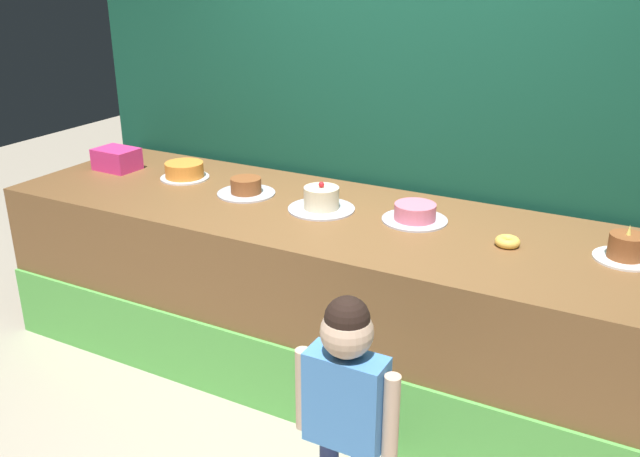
# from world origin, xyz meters

# --- Properties ---
(ground_plane) EXTENTS (12.00, 12.00, 0.00)m
(ground_plane) POSITION_xyz_m (0.00, 0.00, 0.00)
(ground_plane) COLOR #ADA38E
(stage_platform) EXTENTS (4.08, 1.09, 0.93)m
(stage_platform) POSITION_xyz_m (0.00, 0.53, 0.46)
(stage_platform) COLOR brown
(stage_platform) RESTS_ON ground_plane
(curtain_backdrop) EXTENTS (4.38, 0.08, 2.69)m
(curtain_backdrop) POSITION_xyz_m (0.00, 1.17, 1.35)
(curtain_backdrop) COLOR #144C38
(curtain_backdrop) RESTS_ON ground_plane
(child_figure) EXTENTS (0.42, 0.19, 1.08)m
(child_figure) POSITION_xyz_m (0.45, -0.56, 0.70)
(child_figure) COLOR #3F4C8C
(child_figure) RESTS_ON ground_plane
(pink_box) EXTENTS (0.27, 0.21, 0.13)m
(pink_box) POSITION_xyz_m (-1.73, 0.61, 0.99)
(pink_box) COLOR #EA3484
(pink_box) RESTS_ON stage_platform
(donut) EXTENTS (0.12, 0.12, 0.04)m
(donut) POSITION_xyz_m (0.74, 0.53, 0.95)
(donut) COLOR #F2BF4C
(donut) RESTS_ON stage_platform
(cake_far_left) EXTENTS (0.29, 0.29, 0.10)m
(cake_far_left) POSITION_xyz_m (-1.24, 0.66, 0.97)
(cake_far_left) COLOR silver
(cake_far_left) RESTS_ON stage_platform
(cake_left) EXTENTS (0.33, 0.33, 0.09)m
(cake_left) POSITION_xyz_m (-0.74, 0.59, 0.96)
(cake_left) COLOR silver
(cake_left) RESTS_ON stage_platform
(cake_center_left) EXTENTS (0.36, 0.36, 0.16)m
(cake_center_left) POSITION_xyz_m (-0.25, 0.56, 0.98)
(cake_center_left) COLOR silver
(cake_center_left) RESTS_ON stage_platform
(cake_center_right) EXTENTS (0.33, 0.33, 0.09)m
(cake_center_right) POSITION_xyz_m (0.25, 0.64, 0.97)
(cake_center_right) COLOR silver
(cake_center_right) RESTS_ON stage_platform
(cake_right) EXTENTS (0.27, 0.27, 0.16)m
(cake_right) POSITION_xyz_m (1.24, 0.63, 0.98)
(cake_right) COLOR white
(cake_right) RESTS_ON stage_platform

